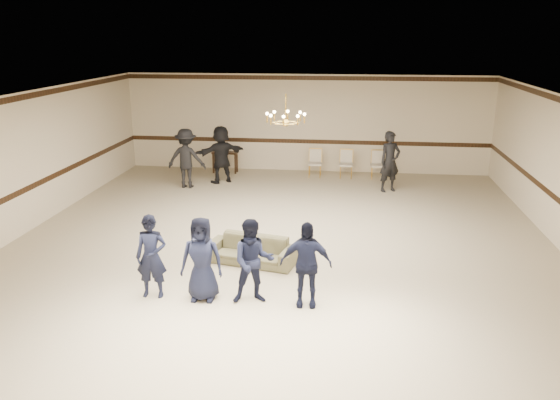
% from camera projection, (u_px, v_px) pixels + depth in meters
% --- Properties ---
extents(room, '(12.01, 14.01, 3.21)m').
position_uv_depth(room, '(280.00, 175.00, 11.85)').
color(room, tan).
rests_on(room, ground).
extents(chair_rail, '(12.00, 0.02, 0.14)m').
position_uv_depth(chair_rail, '(306.00, 141.00, 18.66)').
color(chair_rail, black).
rests_on(chair_rail, wall_back).
extents(crown_molding, '(12.00, 0.02, 0.14)m').
position_uv_depth(crown_molding, '(307.00, 78.00, 18.06)').
color(crown_molding, black).
rests_on(crown_molding, wall_back).
extents(chandelier, '(0.94, 0.94, 0.89)m').
position_uv_depth(chandelier, '(286.00, 108.00, 12.43)').
color(chandelier, gold).
rests_on(chandelier, ceiling).
extents(boy_a, '(0.57, 0.39, 1.50)m').
position_uv_depth(boy_a, '(151.00, 257.00, 9.74)').
color(boy_a, black).
rests_on(boy_a, floor).
extents(boy_b, '(0.75, 0.50, 1.50)m').
position_uv_depth(boy_b, '(202.00, 259.00, 9.64)').
color(boy_b, black).
rests_on(boy_b, floor).
extents(boy_c, '(0.83, 0.71, 1.50)m').
position_uv_depth(boy_c, '(253.00, 262.00, 9.53)').
color(boy_c, black).
rests_on(boy_c, floor).
extents(boy_d, '(0.90, 0.41, 1.50)m').
position_uv_depth(boy_d, '(306.00, 264.00, 9.43)').
color(boy_d, black).
rests_on(boy_d, floor).
extents(settee, '(1.93, 1.09, 0.53)m').
position_uv_depth(settee, '(251.00, 250.00, 11.33)').
color(settee, '#696446').
rests_on(settee, floor).
extents(adult_left, '(1.16, 0.67, 1.78)m').
position_uv_depth(adult_left, '(186.00, 158.00, 16.66)').
color(adult_left, black).
rests_on(adult_left, floor).
extents(adult_mid, '(1.63, 1.42, 1.78)m').
position_uv_depth(adult_mid, '(221.00, 154.00, 17.22)').
color(adult_mid, black).
rests_on(adult_mid, floor).
extents(adult_right, '(0.77, 0.68, 1.78)m').
position_uv_depth(adult_right, '(390.00, 162.00, 16.25)').
color(adult_right, black).
rests_on(adult_right, floor).
extents(banquet_chair_left, '(0.45, 0.45, 0.88)m').
position_uv_depth(banquet_chair_left, '(315.00, 163.00, 18.03)').
color(banquet_chair_left, beige).
rests_on(banquet_chair_left, floor).
extents(banquet_chair_mid, '(0.45, 0.45, 0.88)m').
position_uv_depth(banquet_chair_mid, '(346.00, 164.00, 17.91)').
color(banquet_chair_mid, beige).
rests_on(banquet_chair_mid, floor).
extents(banquet_chair_right, '(0.45, 0.45, 0.88)m').
position_uv_depth(banquet_chair_right, '(378.00, 165.00, 17.79)').
color(banquet_chair_right, beige).
rests_on(banquet_chair_right, floor).
extents(console_table, '(0.85, 0.39, 0.70)m').
position_uv_depth(console_table, '(225.00, 162.00, 18.59)').
color(console_table, '#321D10').
rests_on(console_table, floor).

